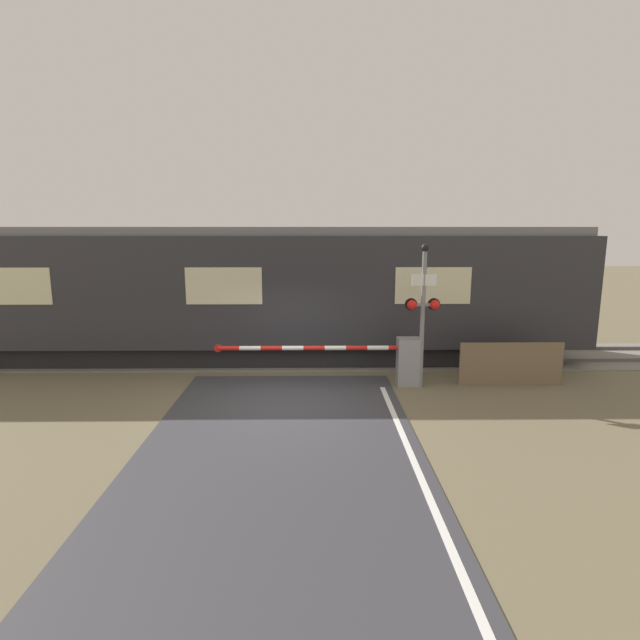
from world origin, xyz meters
TOP-DOWN VIEW (x-y plane):
  - ground_plane at (0.00, 0.00)m, footprint 80.00×80.00m
  - track_bed at (0.00, 4.02)m, footprint 36.00×3.20m
  - train at (-1.81, 4.02)m, footprint 20.50×3.07m
  - crossing_barrier at (2.63, 1.27)m, footprint 5.19×0.44m
  - signal_post at (3.26, 1.08)m, footprint 0.86×0.26m
  - roadside_fence at (5.57, 1.21)m, footprint 2.61×0.06m

SIDE VIEW (x-z plane):
  - ground_plane at x=0.00m, z-range 0.00..0.00m
  - track_bed at x=0.00m, z-range -0.04..0.09m
  - roadside_fence at x=5.57m, z-range 0.00..1.10m
  - crossing_barrier at x=2.63m, z-range 0.06..1.27m
  - train at x=-1.81m, z-range 0.05..3.99m
  - signal_post at x=3.26m, z-range 0.24..3.80m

